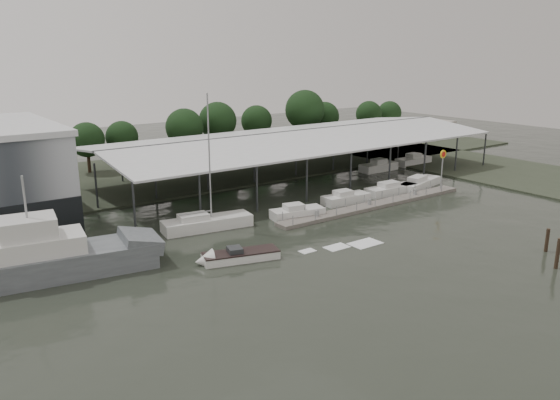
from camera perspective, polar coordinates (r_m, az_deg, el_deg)
ground at (r=48.77m, az=6.01°, el=-6.12°), size 200.00×200.00×0.00m
land_strip_far at (r=83.40m, az=-13.65°, el=2.59°), size 140.00×30.00×0.30m
land_strip_east at (r=89.09m, az=23.54°, el=2.54°), size 20.00×60.00×0.30m
covered_boat_shed at (r=78.71m, az=1.70°, el=6.75°), size 58.24×24.00×6.96m
floating_dock at (r=65.49m, az=9.94°, el=-0.51°), size 28.00×2.00×1.40m
shell_fuel_sign at (r=73.58m, az=16.63°, el=3.79°), size 1.10×0.18×5.55m
distant_commercial_buildings at (r=120.10m, az=12.83°, el=7.23°), size 22.00×8.00×4.00m
grey_trawler at (r=48.00m, az=-23.08°, el=-5.64°), size 18.25×7.19×8.84m
white_sailboat at (r=56.73m, az=-7.76°, el=-2.39°), size 9.56×3.95×14.03m
speedboat_underway at (r=48.03m, az=-4.83°, el=-5.93°), size 18.03×6.68×2.00m
moored_cruiser_0 at (r=60.05m, az=1.77°, el=-1.31°), size 6.23×3.34×1.70m
moored_cruiser_1 at (r=66.38m, az=6.86°, el=0.19°), size 6.24×2.63×1.70m
moored_cruiser_2 at (r=71.63m, az=11.52°, el=1.10°), size 7.59×2.59×1.70m
moored_cruiser_3 at (r=75.73m, az=14.34°, el=1.69°), size 8.68×4.17×1.70m
horizon_tree_line at (r=98.93m, az=-1.51°, el=8.41°), size 69.03×9.55×11.02m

